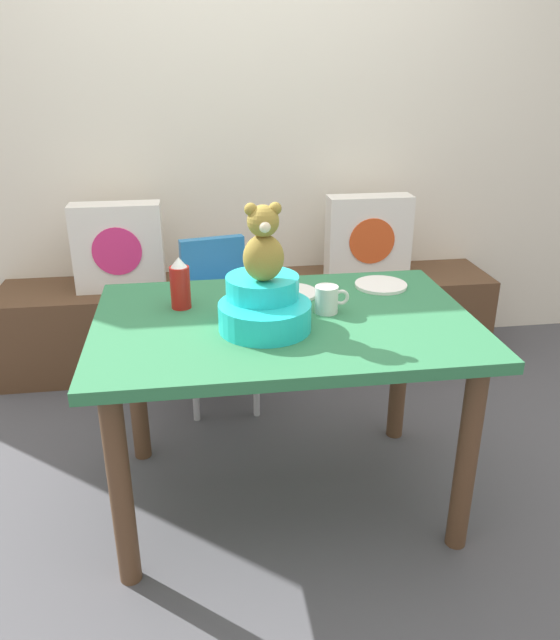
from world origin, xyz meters
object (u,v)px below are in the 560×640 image
(pillow_floral_left, at_px, (118,247))
(coffee_mug, at_px, (327,299))
(teddy_bear, at_px, (263,245))
(ketchup_bottle, at_px, (180,284))
(pillow_floral_right, at_px, (368,237))
(dinner_plate_near, at_px, (291,293))
(infant_seat_teal, at_px, (264,306))
(dining_table, at_px, (284,347))
(highchair, at_px, (221,302))
(dinner_plate_far, at_px, (381,285))

(pillow_floral_left, distance_m, coffee_mug, 1.40)
(teddy_bear, distance_m, ketchup_bottle, 0.39)
(pillow_floral_right, relative_size, dinner_plate_near, 2.20)
(pillow_floral_right, relative_size, infant_seat_teal, 1.33)
(pillow_floral_left, bearing_deg, coffee_mug, -54.11)
(dining_table, distance_m, infant_seat_teal, 0.20)
(infant_seat_teal, xyz_separation_m, coffee_mug, (0.23, 0.09, -0.02))
(dinner_plate_near, bearing_deg, pillow_floral_left, 127.48)
(dining_table, distance_m, highchair, 0.77)
(infant_seat_teal, bearing_deg, dinner_plate_near, 64.56)
(dinner_plate_far, bearing_deg, teddy_bear, -147.02)
(infant_seat_teal, relative_size, coffee_mug, 2.75)
(dinner_plate_near, bearing_deg, teddy_bear, -115.40)
(pillow_floral_right, xyz_separation_m, teddy_bear, (-0.70, -1.22, 0.34))
(infant_seat_teal, xyz_separation_m, dinner_plate_near, (0.13, 0.28, -0.07))
(pillow_floral_right, xyz_separation_m, ketchup_bottle, (-0.97, -1.01, 0.15))
(highchair, height_order, coffee_mug, coffee_mug)
(coffee_mug, relative_size, dinner_plate_far, 0.60)
(dining_table, height_order, dinner_plate_far, dinner_plate_far)
(pillow_floral_left, distance_m, infant_seat_teal, 1.36)
(pillow_floral_left, relative_size, highchair, 0.56)
(ketchup_bottle, height_order, coffee_mug, ketchup_bottle)
(pillow_floral_left, xyz_separation_m, dining_table, (0.66, -1.16, -0.05))
(pillow_floral_left, bearing_deg, highchair, -40.83)
(dining_table, relative_size, coffee_mug, 10.68)
(infant_seat_teal, height_order, teddy_bear, teddy_bear)
(infant_seat_teal, distance_m, coffee_mug, 0.25)
(infant_seat_teal, distance_m, ketchup_bottle, 0.34)
(pillow_floral_right, bearing_deg, dining_table, -118.29)
(pillow_floral_right, xyz_separation_m, dinner_plate_far, (-0.21, -0.90, 0.07))
(pillow_floral_left, xyz_separation_m, highchair, (0.48, -0.42, -0.16))
(coffee_mug, xyz_separation_m, dinner_plate_far, (0.26, 0.23, -0.04))
(coffee_mug, distance_m, dinner_plate_far, 0.35)
(dining_table, relative_size, highchair, 1.62)
(pillow_floral_left, xyz_separation_m, dinner_plate_far, (1.08, -0.90, 0.07))
(teddy_bear, distance_m, dinner_plate_far, 0.65)
(pillow_floral_right, height_order, ketchup_bottle, ketchup_bottle)
(pillow_floral_left, relative_size, pillow_floral_right, 1.00)
(highchair, height_order, ketchup_bottle, ketchup_bottle)
(highchair, relative_size, teddy_bear, 3.16)
(ketchup_bottle, relative_size, dinner_plate_far, 0.92)
(highchair, xyz_separation_m, infant_seat_teal, (0.11, -0.81, 0.29))
(dining_table, xyz_separation_m, dinner_plate_near, (0.06, 0.22, 0.11))
(pillow_floral_left, height_order, infant_seat_teal, same)
(dining_table, height_order, infant_seat_teal, infant_seat_teal)
(highchair, distance_m, infant_seat_teal, 0.86)
(dining_table, height_order, teddy_bear, teddy_bear)
(ketchup_bottle, bearing_deg, dining_table, -22.99)
(pillow_floral_right, bearing_deg, dinner_plate_far, -102.98)
(pillow_floral_right, xyz_separation_m, dinner_plate_near, (-0.57, -0.94, 0.07))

